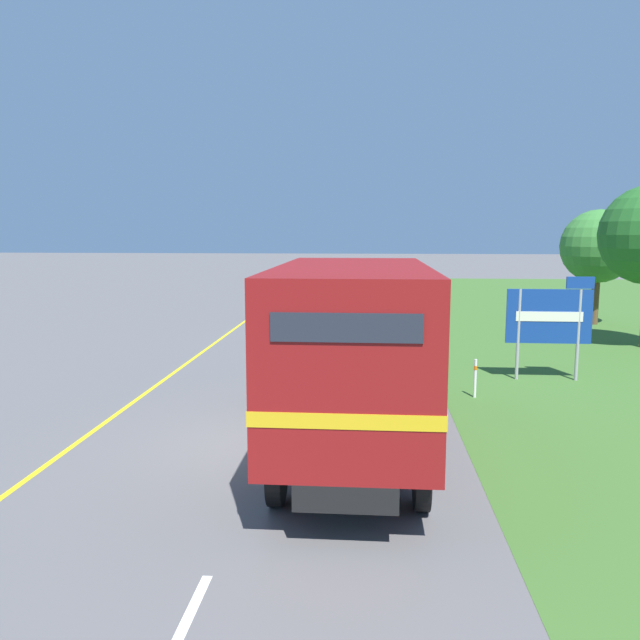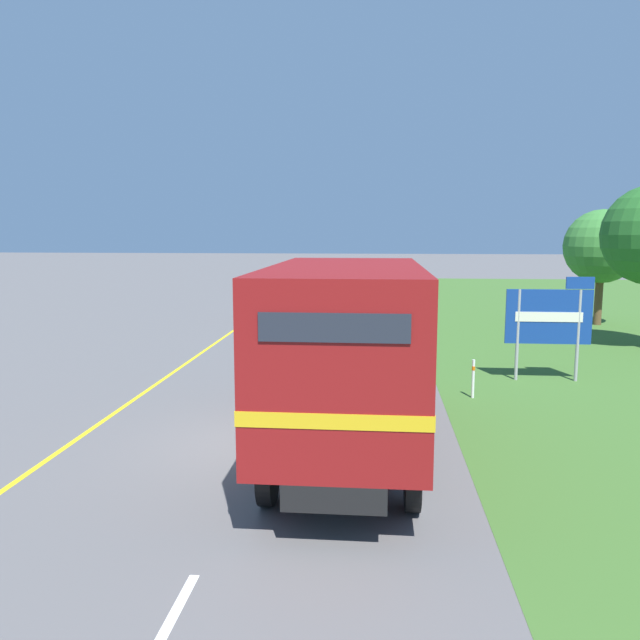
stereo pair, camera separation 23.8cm
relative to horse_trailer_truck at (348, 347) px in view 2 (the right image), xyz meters
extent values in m
plane|color=#5B5959|center=(-1.59, 0.26, -1.95)|extent=(200.00, 200.00, 0.00)
cube|color=yellow|center=(-5.29, 13.32, -1.94)|extent=(0.12, 58.85, 0.01)
cube|color=white|center=(-1.59, 0.90, -1.94)|extent=(0.12, 2.60, 0.01)
cube|color=white|center=(-1.59, 7.50, -1.94)|extent=(0.12, 2.60, 0.01)
cube|color=white|center=(-1.59, 14.10, -1.94)|extent=(0.12, 2.60, 0.01)
cube|color=white|center=(-1.59, 20.70, -1.94)|extent=(0.12, 2.60, 0.01)
cube|color=white|center=(-1.59, 27.30, -1.94)|extent=(0.12, 2.60, 0.01)
cylinder|color=black|center=(-1.06, 3.54, -1.45)|extent=(0.22, 1.00, 1.00)
cylinder|color=black|center=(1.06, 3.54, -1.45)|extent=(0.22, 1.00, 1.00)
cylinder|color=black|center=(-1.06, -2.39, -1.45)|extent=(0.22, 1.00, 1.00)
cylinder|color=black|center=(1.06, -2.39, -1.45)|extent=(0.22, 1.00, 1.00)
cube|color=black|center=(0.00, 0.26, -1.27)|extent=(1.35, 7.92, 0.36)
cube|color=maroon|center=(0.00, -0.79, 0.22)|extent=(2.46, 5.82, 2.61)
cube|color=gold|center=(0.00, -0.79, -0.24)|extent=(2.48, 5.84, 0.20)
cube|color=#232833|center=(0.00, -3.71, 0.93)|extent=(1.85, 0.03, 0.36)
cube|color=maroon|center=(0.00, 3.18, -0.14)|extent=(2.36, 2.10, 1.90)
cube|color=#283342|center=(0.00, 4.24, 0.10)|extent=(2.09, 0.03, 0.85)
cylinder|color=black|center=(-4.09, 18.23, -1.62)|extent=(0.16, 0.66, 0.66)
cylinder|color=black|center=(-2.62, 18.23, -1.62)|extent=(0.16, 0.66, 0.66)
cylinder|color=black|center=(-4.09, 15.64, -1.62)|extent=(0.16, 0.66, 0.66)
cylinder|color=black|center=(-2.62, 15.64, -1.62)|extent=(0.16, 0.66, 0.66)
cube|color=white|center=(-3.36, 16.94, -1.19)|extent=(1.80, 4.17, 0.85)
cube|color=#282D38|center=(-3.36, 16.77, -0.40)|extent=(1.55, 2.29, 0.73)
cube|color=red|center=(-3.99, 14.84, -1.04)|extent=(0.20, 0.03, 0.14)
cube|color=red|center=(-2.73, 14.84, -1.04)|extent=(0.20, 0.03, 0.14)
cylinder|color=black|center=(-0.67, 34.13, -1.62)|extent=(0.16, 0.66, 0.66)
cylinder|color=black|center=(0.81, 34.13, -1.62)|extent=(0.16, 0.66, 0.66)
cylinder|color=black|center=(-0.67, 31.37, -1.62)|extent=(0.16, 0.66, 0.66)
cylinder|color=black|center=(0.81, 31.37, -1.62)|extent=(0.16, 0.66, 0.66)
cube|color=#234CAD|center=(0.07, 32.75, -1.18)|extent=(1.80, 4.46, 0.87)
cube|color=#282D38|center=(0.07, 32.57, -0.38)|extent=(1.55, 2.45, 0.74)
cube|color=red|center=(-0.56, 30.51, -1.03)|extent=(0.20, 0.03, 0.14)
cube|color=red|center=(0.70, 30.51, -1.03)|extent=(0.20, 0.03, 0.14)
cylinder|color=#9E9EA3|center=(4.32, 5.95, -0.70)|extent=(0.09, 0.09, 2.49)
cylinder|color=#9E9EA3|center=(5.90, 5.95, -0.70)|extent=(0.09, 0.09, 2.49)
cube|color=navy|center=(5.11, 5.95, -0.20)|extent=(2.26, 0.06, 1.47)
cube|color=navy|center=(5.88, 5.95, 0.72)|extent=(0.72, 0.06, 0.32)
cube|color=silver|center=(5.11, 5.91, -0.20)|extent=(1.76, 0.02, 0.26)
cylinder|color=brown|center=(10.04, 16.60, -0.88)|extent=(0.33, 0.33, 2.13)
sphere|color=#387A33|center=(10.04, 16.60, 1.43)|extent=(3.14, 3.14, 3.14)
cylinder|color=white|center=(2.87, 3.94, -1.47)|extent=(0.07, 0.07, 0.95)
cylinder|color=orange|center=(2.87, 3.94, -1.21)|extent=(0.08, 0.08, 0.10)
camera|label=1|loc=(0.27, -11.11, 2.09)|focal=35.00mm
camera|label=2|loc=(0.51, -11.09, 2.09)|focal=35.00mm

